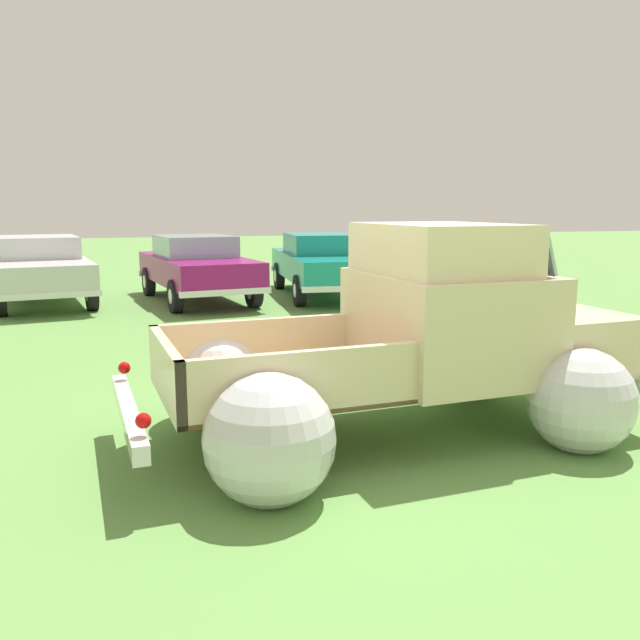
{
  "coord_description": "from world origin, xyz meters",
  "views": [
    {
      "loc": [
        -2.25,
        -5.39,
        2.08
      ],
      "look_at": [
        0.0,
        1.97,
        0.74
      ],
      "focal_mm": 37.12,
      "sensor_mm": 36.0,
      "label": 1
    }
  ],
  "objects_px": {
    "show_car_0": "(41,267)",
    "vintage_pickup_truck": "(422,351)",
    "show_car_1": "(197,266)",
    "show_car_2": "(321,262)"
  },
  "relations": [
    {
      "from": "vintage_pickup_truck",
      "to": "show_car_2",
      "type": "relative_size",
      "value": 0.98
    },
    {
      "from": "vintage_pickup_truck",
      "to": "show_car_2",
      "type": "bearing_deg",
      "value": 74.74
    },
    {
      "from": "show_car_0",
      "to": "vintage_pickup_truck",
      "type": "bearing_deg",
      "value": 14.26
    },
    {
      "from": "show_car_1",
      "to": "show_car_2",
      "type": "bearing_deg",
      "value": 83.31
    },
    {
      "from": "show_car_0",
      "to": "show_car_1",
      "type": "bearing_deg",
      "value": 69.58
    },
    {
      "from": "vintage_pickup_truck",
      "to": "show_car_1",
      "type": "height_order",
      "value": "vintage_pickup_truck"
    },
    {
      "from": "show_car_2",
      "to": "show_car_0",
      "type": "bearing_deg",
      "value": -90.23
    },
    {
      "from": "vintage_pickup_truck",
      "to": "show_car_2",
      "type": "height_order",
      "value": "vintage_pickup_truck"
    },
    {
      "from": "vintage_pickup_truck",
      "to": "show_car_1",
      "type": "bearing_deg",
      "value": 92.41
    },
    {
      "from": "show_car_1",
      "to": "show_car_2",
      "type": "height_order",
      "value": "same"
    }
  ]
}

